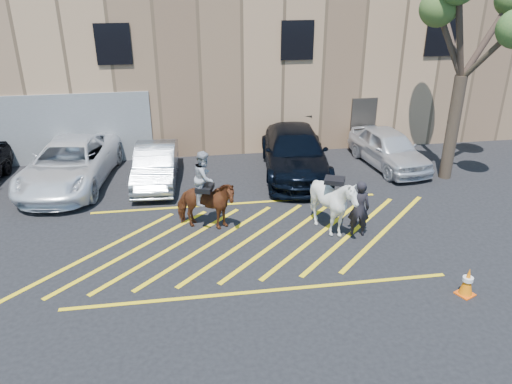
{
  "coord_description": "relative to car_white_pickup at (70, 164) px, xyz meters",
  "views": [
    {
      "loc": [
        -1.66,
        -12.73,
        7.23
      ],
      "look_at": [
        0.33,
        0.2,
        1.3
      ],
      "focal_mm": 35.0,
      "sensor_mm": 36.0,
      "label": 1
    }
  ],
  "objects": [
    {
      "name": "car_silver_sedan",
      "position": [
        3.03,
        -0.31,
        -0.11
      ],
      "size": [
        1.66,
        4.21,
        1.36
      ],
      "primitive_type": "imported",
      "rotation": [
        0.0,
        0.0,
        -0.05
      ],
      "color": "gray",
      "rests_on": "ground"
    },
    {
      "name": "saddled_white",
      "position": [
        8.25,
        -4.96,
        0.16
      ],
      "size": [
        2.08,
        2.18,
        1.89
      ],
      "color": "silver",
      "rests_on": "ground"
    },
    {
      "name": "car_white_suv",
      "position": [
        12.02,
        0.0,
        -0.06
      ],
      "size": [
        2.31,
        4.49,
        1.46
      ],
      "primitive_type": "imported",
      "rotation": [
        0.0,
        0.0,
        0.14
      ],
      "color": "silver",
      "rests_on": "ground"
    },
    {
      "name": "mounted_bay",
      "position": [
        4.6,
        -4.12,
        0.2
      ],
      "size": [
        2.03,
        1.37,
        2.46
      ],
      "color": "brown",
      "rests_on": "ground"
    },
    {
      "name": "handler",
      "position": [
        8.97,
        -5.18,
        0.06
      ],
      "size": [
        0.7,
        0.54,
        1.71
      ],
      "primitive_type": "imported",
      "rotation": [
        0.0,
        0.0,
        2.91
      ],
      "color": "black",
      "rests_on": "ground"
    },
    {
      "name": "traffic_cone",
      "position": [
        10.57,
        -8.42,
        -0.43
      ],
      "size": [
        0.5,
        0.5,
        0.73
      ],
      "color": "#EF4F09",
      "rests_on": "ground"
    },
    {
      "name": "ground",
      "position": [
        5.72,
        -4.76,
        -0.79
      ],
      "size": [
        90.0,
        90.0,
        0.0
      ],
      "primitive_type": "plane",
      "color": "black",
      "rests_on": "ground"
    },
    {
      "name": "tree",
      "position": [
        13.7,
        -1.45,
        4.9
      ],
      "size": [
        3.99,
        4.37,
        7.31
      ],
      "color": "#48372C",
      "rests_on": "ground"
    },
    {
      "name": "car_white_pickup",
      "position": [
        0.0,
        0.0,
        0.0
      ],
      "size": [
        3.37,
        6.0,
        1.58
      ],
      "primitive_type": "imported",
      "rotation": [
        0.0,
        0.0,
        -0.13
      ],
      "color": "white",
      "rests_on": "ground"
    },
    {
      "name": "hatching_zone",
      "position": [
        5.72,
        -5.06,
        -0.79
      ],
      "size": [
        12.6,
        5.12,
        0.01
      ],
      "color": "yellow",
      "rests_on": "ground"
    },
    {
      "name": "warehouse",
      "position": [
        5.71,
        7.23,
        2.86
      ],
      "size": [
        32.42,
        10.2,
        7.3
      ],
      "color": "tan",
      "rests_on": "ground"
    },
    {
      "name": "car_blue_suv",
      "position": [
        8.21,
        -0.14,
        0.04
      ],
      "size": [
        2.96,
        5.95,
        1.66
      ],
      "primitive_type": "imported",
      "rotation": [
        0.0,
        0.0,
        -0.11
      ],
      "color": "black",
      "rests_on": "ground"
    }
  ]
}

